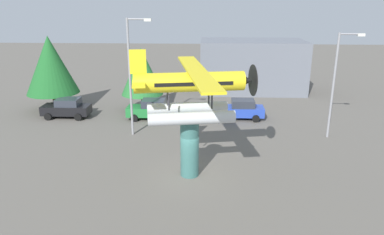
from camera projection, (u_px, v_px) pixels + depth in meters
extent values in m
plane|color=#605B54|center=(190.00, 175.00, 22.05)|extent=(140.00, 140.00, 0.00)
cylinder|color=#386B66|center=(190.00, 147.00, 21.50)|extent=(1.10, 1.10, 3.57)
cylinder|color=silver|center=(192.00, 118.00, 19.90)|extent=(4.85, 1.54, 0.70)
cylinder|color=#333338|center=(212.00, 101.00, 20.28)|extent=(0.12, 0.12, 0.90)
cylinder|color=#333338|center=(169.00, 102.00, 19.98)|extent=(0.12, 0.12, 0.90)
cylinder|color=silver|center=(187.00, 108.00, 21.79)|extent=(4.85, 1.54, 0.70)
cylinder|color=#333338|center=(209.00, 97.00, 21.22)|extent=(0.12, 0.12, 0.90)
cylinder|color=#333338|center=(168.00, 98.00, 20.92)|extent=(0.12, 0.12, 0.90)
cylinder|color=yellow|center=(189.00, 82.00, 20.29)|extent=(6.30, 2.19, 1.10)
cube|color=black|center=(193.00, 82.00, 20.32)|extent=(4.47, 1.89, 0.20)
cone|color=#262628|center=(246.00, 80.00, 20.70)|extent=(0.85, 0.99, 0.88)
cylinder|color=black|center=(253.00, 80.00, 20.75)|extent=(0.36, 1.78, 1.80)
cube|color=yellow|center=(197.00, 71.00, 20.16)|extent=(2.93, 10.43, 0.12)
cube|color=yellow|center=(139.00, 82.00, 19.91)|extent=(1.19, 2.88, 0.10)
cube|color=yellow|center=(138.00, 62.00, 19.58)|extent=(0.91, 0.28, 1.30)
cube|color=black|center=(66.00, 110.00, 32.67)|extent=(4.20, 1.70, 0.80)
cube|color=#2D333D|center=(68.00, 102.00, 32.44)|extent=(2.00, 1.56, 0.64)
cylinder|color=black|center=(56.00, 111.00, 33.71)|extent=(0.64, 0.22, 0.64)
cylinder|color=black|center=(48.00, 117.00, 32.00)|extent=(0.64, 0.22, 0.64)
cylinder|color=black|center=(85.00, 111.00, 33.59)|extent=(0.64, 0.22, 0.64)
cylinder|color=black|center=(78.00, 117.00, 31.87)|extent=(0.64, 0.22, 0.64)
cube|color=#237A38|center=(151.00, 111.00, 32.28)|extent=(4.20, 1.70, 0.80)
cube|color=#2D333D|center=(154.00, 103.00, 32.05)|extent=(2.00, 1.56, 0.64)
cylinder|color=black|center=(138.00, 112.00, 33.32)|extent=(0.64, 0.22, 0.64)
cylinder|color=black|center=(134.00, 118.00, 31.61)|extent=(0.64, 0.22, 0.64)
cylinder|color=black|center=(167.00, 112.00, 33.20)|extent=(0.64, 0.22, 0.64)
cylinder|color=black|center=(165.00, 119.00, 31.49)|extent=(0.64, 0.22, 0.64)
cube|color=#2847B7|center=(240.00, 111.00, 32.26)|extent=(4.20, 1.70, 0.80)
cube|color=#2D333D|center=(243.00, 103.00, 32.02)|extent=(2.00, 1.56, 0.64)
cylinder|color=black|center=(224.00, 112.00, 33.30)|extent=(0.64, 0.22, 0.64)
cylinder|color=black|center=(225.00, 118.00, 31.59)|extent=(0.64, 0.22, 0.64)
cylinder|color=black|center=(254.00, 113.00, 33.17)|extent=(0.64, 0.22, 0.64)
cylinder|color=black|center=(256.00, 119.00, 31.46)|extent=(0.64, 0.22, 0.64)
cylinder|color=gray|center=(130.00, 79.00, 27.34)|extent=(0.18, 0.18, 8.90)
cylinder|color=gray|center=(138.00, 19.00, 25.97)|extent=(1.60, 0.12, 0.12)
cube|color=silver|center=(148.00, 20.00, 25.95)|extent=(0.50, 0.28, 0.20)
cylinder|color=gray|center=(333.00, 87.00, 26.95)|extent=(0.18, 0.18, 7.90)
cylinder|color=gray|center=(351.00, 34.00, 25.73)|extent=(1.60, 0.12, 0.12)
cube|color=silver|center=(361.00, 35.00, 25.71)|extent=(0.50, 0.28, 0.20)
cube|color=slate|center=(252.00, 66.00, 41.80)|extent=(11.69, 6.46, 5.80)
cylinder|color=brown|center=(55.00, 101.00, 34.87)|extent=(0.36, 0.36, 1.69)
cone|color=#1E6028|center=(51.00, 65.00, 33.79)|extent=(4.81, 4.81, 5.35)
cylinder|color=brown|center=(143.00, 102.00, 34.84)|extent=(0.36, 0.36, 1.58)
cone|color=#287033|center=(142.00, 71.00, 33.93)|extent=(3.92, 3.92, 4.36)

